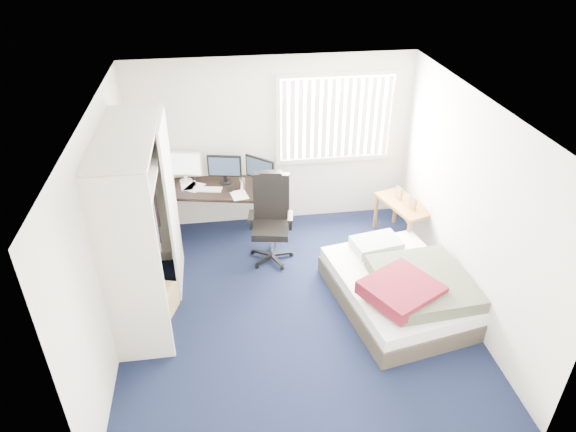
# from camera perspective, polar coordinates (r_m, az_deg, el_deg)

# --- Properties ---
(ground) EXTENTS (4.20, 4.20, 0.00)m
(ground) POSITION_cam_1_polar(r_m,az_deg,el_deg) (6.35, 0.74, -9.98)
(ground) COLOR black
(ground) RESTS_ON ground
(room_shell) EXTENTS (4.20, 4.20, 4.20)m
(room_shell) POSITION_cam_1_polar(r_m,az_deg,el_deg) (5.47, 0.84, 1.99)
(room_shell) COLOR silver
(room_shell) RESTS_ON ground
(window_assembly) EXTENTS (1.72, 0.09, 1.32)m
(window_assembly) POSITION_cam_1_polar(r_m,az_deg,el_deg) (7.41, 5.36, 10.77)
(window_assembly) COLOR white
(window_assembly) RESTS_ON ground
(closet) EXTENTS (0.64, 1.84, 2.22)m
(closet) POSITION_cam_1_polar(r_m,az_deg,el_deg) (5.80, -16.14, 0.68)
(closet) COLOR beige
(closet) RESTS_ON ground
(desk) EXTENTS (1.73, 1.07, 1.26)m
(desk) POSITION_cam_1_polar(r_m,az_deg,el_deg) (7.29, -7.48, 3.50)
(desk) COLOR black
(desk) RESTS_ON ground
(office_chair) EXTENTS (0.67, 0.67, 1.23)m
(office_chair) POSITION_cam_1_polar(r_m,az_deg,el_deg) (6.92, -1.87, -1.17)
(office_chair) COLOR black
(office_chair) RESTS_ON ground
(footstool) EXTENTS (0.29, 0.24, 0.22)m
(footstool) POSITION_cam_1_polar(r_m,az_deg,el_deg) (7.72, -1.96, -0.06)
(footstool) COLOR white
(footstool) RESTS_ON ground
(nightstand) EXTENTS (0.66, 0.95, 0.77)m
(nightstand) POSITION_cam_1_polar(r_m,az_deg,el_deg) (7.43, 12.70, 0.98)
(nightstand) COLOR brown
(nightstand) RESTS_ON ground
(bed) EXTENTS (1.67, 2.03, 0.61)m
(bed) POSITION_cam_1_polar(r_m,az_deg,el_deg) (6.34, 12.50, -7.82)
(bed) COLOR #3B332A
(bed) RESTS_ON ground
(pine_box) EXTENTS (0.53, 0.46, 0.33)m
(pine_box) POSITION_cam_1_polar(r_m,az_deg,el_deg) (6.39, -14.48, -8.92)
(pine_box) COLOR tan
(pine_box) RESTS_ON ground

